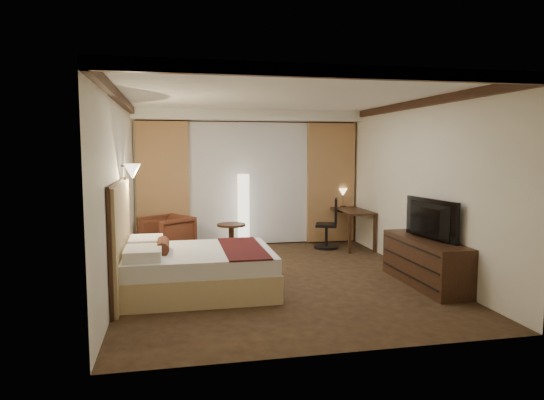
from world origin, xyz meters
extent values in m
cube|color=black|center=(0.00, 0.00, 0.00)|extent=(4.50, 5.50, 0.01)
cube|color=white|center=(0.00, 0.00, 2.70)|extent=(4.50, 5.50, 0.01)
cube|color=beige|center=(0.00, 2.75, 1.35)|extent=(4.50, 0.02, 2.70)
cube|color=beige|center=(-2.25, 0.00, 1.35)|extent=(0.02, 5.50, 2.70)
cube|color=beige|center=(2.25, 0.00, 1.35)|extent=(0.02, 5.50, 2.70)
cube|color=white|center=(0.00, 2.50, 2.60)|extent=(4.50, 0.50, 0.20)
cube|color=silver|center=(0.00, 2.67, 1.25)|extent=(2.48, 0.04, 2.45)
cube|color=tan|center=(-1.70, 2.61, 1.25)|extent=(1.00, 0.14, 2.45)
cube|color=tan|center=(1.70, 2.61, 1.25)|extent=(1.00, 0.14, 2.45)
imported|color=#502818|center=(-1.65, 2.00, 0.40)|extent=(1.04, 1.06, 0.80)
imported|color=black|center=(1.97, -0.76, 0.99)|extent=(0.78, 1.19, 0.15)
camera|label=1|loc=(-1.52, -6.98, 1.94)|focal=32.00mm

